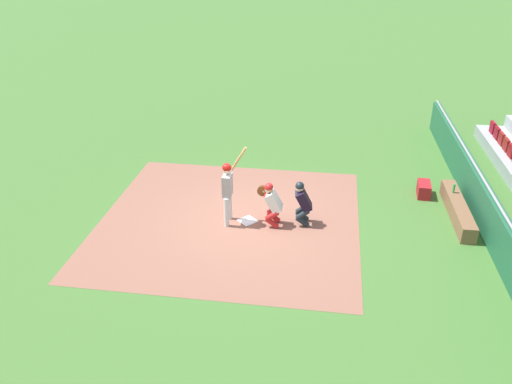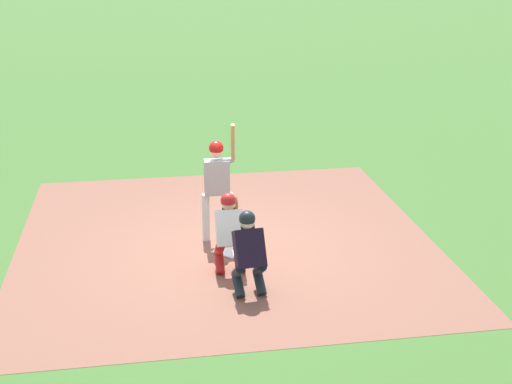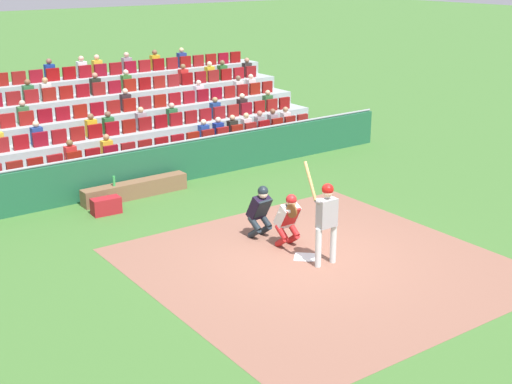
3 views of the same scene
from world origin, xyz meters
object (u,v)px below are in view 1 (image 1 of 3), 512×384
dugout_bench (457,209)px  water_bottle_on_bench (454,188)px  home_plate_marker (248,221)px  batter_at_plate (228,186)px  equipment_duffel_bag (424,189)px  home_plate_umpire (302,201)px  catcher_crouching (272,201)px

dugout_bench → water_bottle_on_bench: size_ratio=11.02×
home_plate_marker → water_bottle_on_bench: size_ratio=1.64×
dugout_bench → water_bottle_on_bench: 0.71m
batter_at_plate → dugout_bench: size_ratio=0.73×
dugout_bench → equipment_duffel_bag: dugout_bench is taller
batter_at_plate → home_plate_umpire: batter_at_plate is taller
batter_at_plate → dugout_bench: 6.44m
batter_at_plate → home_plate_umpire: 2.03m
batter_at_plate → dugout_bench: bearing=-79.9°
home_plate_umpire → catcher_crouching: bearing=100.7°
batter_at_plate → water_bottle_on_bench: size_ratio=8.07×
equipment_duffel_bag → catcher_crouching: bearing=121.9°
batter_at_plate → catcher_crouching: size_ratio=1.72×
catcher_crouching → home_plate_umpire: home_plate_umpire is taller
home_plate_umpire → water_bottle_on_bench: home_plate_umpire is taller
home_plate_umpire → water_bottle_on_bench: 4.53m
batter_at_plate → water_bottle_on_bench: (1.73, -6.24, -0.52)m
home_plate_umpire → home_plate_marker: bearing=92.7°
home_plate_umpire → equipment_duffel_bag: (2.13, -3.56, -0.49)m
batter_at_plate → catcher_crouching: bearing=-88.8°
home_plate_marker → dugout_bench: (1.01, -5.77, 0.20)m
dugout_bench → water_bottle_on_bench: (0.61, 0.04, 0.35)m
home_plate_marker → water_bottle_on_bench: bearing=-74.2°
batter_at_plate → equipment_duffel_bag: bearing=-67.4°
batter_at_plate → equipment_duffel_bag: 6.07m
home_plate_marker → water_bottle_on_bench: 5.98m
batter_at_plate → home_plate_marker: bearing=-77.9°
equipment_duffel_bag → batter_at_plate: bearing=116.9°
water_bottle_on_bench → equipment_duffel_bag: 0.98m
home_plate_umpire → water_bottle_on_bench: bearing=-70.0°
catcher_crouching → equipment_duffel_bag: bearing=-62.4°
home_plate_umpire → dugout_bench: home_plate_umpire is taller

